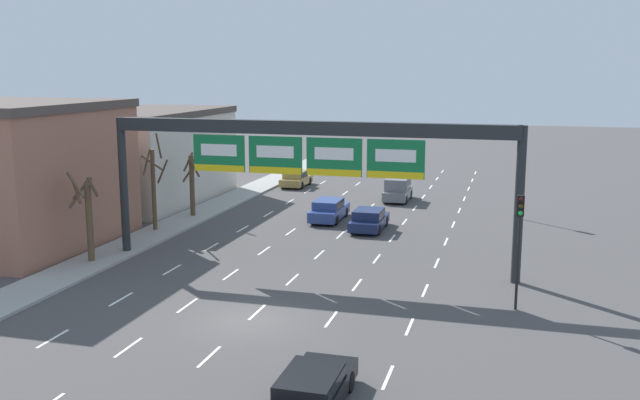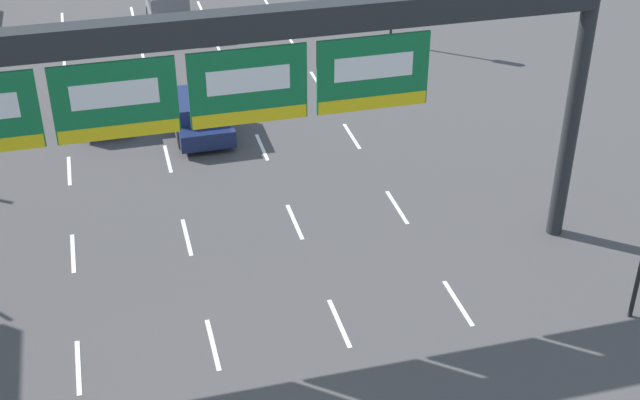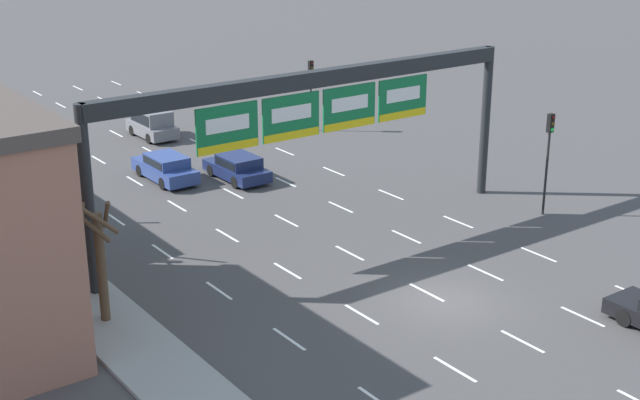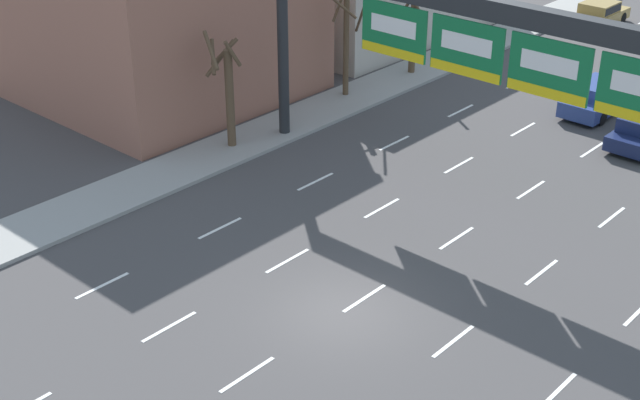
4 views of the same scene
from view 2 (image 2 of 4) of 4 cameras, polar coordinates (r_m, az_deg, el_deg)
lane_dashes at (r=28.89m, az=-9.16°, el=0.31°), size 13.32×67.00×0.01m
sign_gantry at (r=21.52m, az=-8.95°, el=8.08°), size 21.86×0.70×7.71m
car_navy at (r=32.54m, az=-7.70°, el=5.66°), size 1.95×4.36×1.39m
car_blue at (r=34.35m, az=-13.65°, el=6.54°), size 1.88×4.73×1.47m
suv_grey at (r=42.41m, az=-9.70°, el=12.13°), size 1.86×4.17×1.85m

